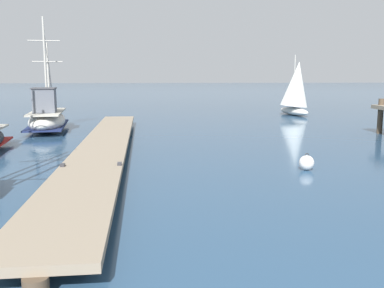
% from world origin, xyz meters
% --- Properties ---
extents(floating_dock, '(1.84, 22.58, 0.53)m').
position_xyz_m(floating_dock, '(-4.42, 15.09, 0.36)').
color(floating_dock, gray).
rests_on(floating_dock, ground).
extents(fishing_boat_0, '(2.47, 6.62, 6.20)m').
position_xyz_m(fishing_boat_0, '(-8.18, 22.78, 0.73)').
color(fishing_boat_0, silver).
rests_on(fishing_boat_0, ground).
extents(mooring_buoy, '(0.48, 0.48, 0.56)m').
position_xyz_m(mooring_buoy, '(2.29, 11.36, 0.24)').
color(mooring_buoy, silver).
rests_on(mooring_buoy, ground).
extents(distant_sailboat, '(2.67, 4.27, 4.62)m').
position_xyz_m(distant_sailboat, '(8.84, 30.64, 2.08)').
color(distant_sailboat, silver).
rests_on(distant_sailboat, ground).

